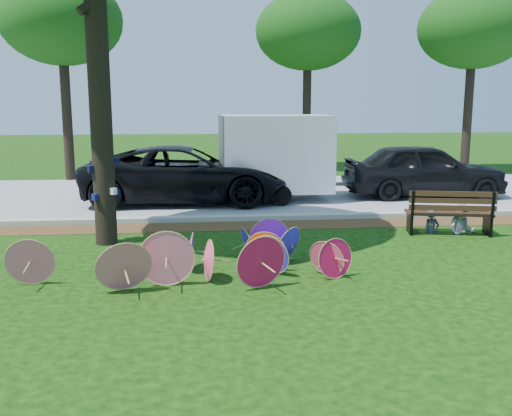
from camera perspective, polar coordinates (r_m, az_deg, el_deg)
The scene contains 12 objects.
ground at distance 9.16m, azimuth -1.85°, elevation -7.89°, with size 90.00×90.00×0.00m, color black.
mulch_strip at distance 13.50m, azimuth -3.20°, elevation -1.85°, with size 90.00×1.00×0.01m, color #472D16.
curb at distance 14.17m, azimuth -3.33°, elevation -1.03°, with size 90.00×0.30×0.12m, color #B7B5AD.
street at distance 18.26m, azimuth -3.92°, elevation 1.40°, with size 90.00×8.00×0.01m, color gray.
parasol_pile at distance 9.57m, azimuth -3.90°, elevation -4.67°, with size 5.67×2.46×0.92m.
black_van at distance 16.73m, azimuth -7.05°, elevation 3.35°, with size 2.74×5.94×1.65m, color black.
dark_pickup at distance 18.40m, azimuth 16.43°, elevation 3.66°, with size 1.96×4.88×1.66m, color black.
cargo_trailer at distance 16.97m, azimuth 1.95°, elevation 5.51°, with size 3.17×2.01×2.82m, color silver.
park_bench at distance 13.40m, azimuth 18.70°, elevation -0.35°, with size 1.89×0.72×0.99m, color black, non-canonical shape.
person_left at distance 13.31m, azimuth 17.25°, elevation -0.28°, with size 0.37×0.24×1.02m, color #393E4E.
person_right at distance 13.57m, azimuth 19.99°, elevation 0.28°, with size 0.61×0.48×1.26m, color silver.
bg_trees at distance 23.45m, azimuth 3.25°, elevation 17.54°, with size 20.25×6.65×7.40m.
Camera 1 is at (-0.59, -8.67, 2.89)m, focal length 40.00 mm.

